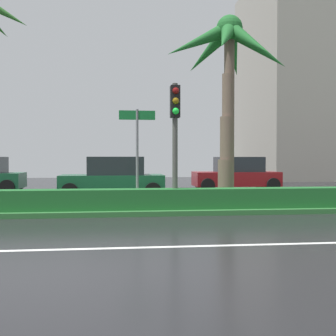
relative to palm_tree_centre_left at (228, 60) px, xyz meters
name	(u,v)px	position (x,y,z in m)	size (l,w,h in m)	color
ground_plane	(91,207)	(-4.71, 0.70, -5.07)	(90.00, 42.00, 0.10)	black
near_lane_divider_stripe	(65,249)	(-4.71, -6.30, -5.02)	(81.00, 0.14, 0.01)	white
median_strip	(89,207)	(-4.71, -0.30, -4.94)	(85.50, 4.00, 0.15)	#2D6B33
median_hedge	(85,200)	(-4.71, -1.70, -4.57)	(76.50, 0.70, 0.60)	#1E6028
palm_tree_centre_left	(228,60)	(0.00, 0.00, 0.00)	(4.37, 4.21, 6.42)	brown
traffic_signal_median_right	(175,122)	(-2.05, -1.58, -2.28)	(0.28, 0.43, 3.76)	#4C4C47
street_name_sign	(137,145)	(-3.18, -1.32, -2.94)	(1.10, 0.08, 3.00)	slate
car_in_traffic_third	(113,178)	(-3.98, 3.62, -4.19)	(4.30, 2.02, 1.72)	#195133
car_in_traffic_fourth	(237,174)	(2.22, 6.69, -4.19)	(4.30, 2.02, 1.72)	maroon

